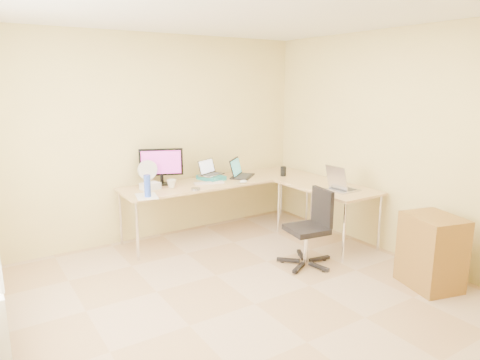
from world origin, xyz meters
TOP-DOWN VIEW (x-y plane):
  - floor at (0.00, 0.00)m, footprint 4.50×4.50m
  - ceiling at (0.00, 0.00)m, footprint 4.50×4.50m
  - wall_back at (0.00, 2.25)m, footprint 4.50×0.00m
  - wall_right at (2.10, 0.00)m, footprint 0.00×4.50m
  - desk_main at (0.72, 1.85)m, footprint 2.65×0.70m
  - desk_return at (1.70, 0.85)m, footprint 0.70×1.30m
  - monitor at (-0.02, 2.05)m, footprint 0.57×0.37m
  - book_stack at (0.65, 1.95)m, footprint 0.31×0.38m
  - laptop_center at (0.66, 1.98)m, footprint 0.40×0.36m
  - laptop_black at (1.09, 1.87)m, footprint 0.50×0.49m
  - keyboard at (0.51, 1.77)m, footprint 0.40×0.21m
  - mouse at (0.90, 1.55)m, footprint 0.11×0.08m
  - mug at (0.01, 1.82)m, footprint 0.15×0.15m
  - cd_stack at (0.20, 1.55)m, footprint 0.15×0.15m
  - water_bottle at (-0.40, 1.55)m, footprint 0.09×0.09m
  - papers at (-0.40, 1.59)m, footprint 0.29×0.37m
  - white_box at (-0.24, 1.89)m, footprint 0.25×0.20m
  - desk_fan at (-0.22, 2.05)m, footprint 0.25×0.25m
  - black_cup at (1.60, 1.61)m, footprint 0.10×0.10m
  - laptop_return at (1.69, 0.58)m, footprint 0.39×0.31m
  - office_chair at (0.99, 0.42)m, footprint 0.59×0.59m
  - cabinet at (1.68, -0.65)m, footprint 0.56×0.63m

SIDE VIEW (x-z plane):
  - floor at x=0.00m, z-range 0.00..0.00m
  - cabinet at x=1.68m, z-range -0.01..0.73m
  - desk_main at x=0.72m, z-range 0.00..0.73m
  - desk_return at x=1.70m, z-range 0.00..0.73m
  - office_chair at x=0.99m, z-range 0.07..0.93m
  - papers at x=-0.40m, z-range 0.73..0.74m
  - keyboard at x=0.51m, z-range 0.73..0.75m
  - cd_stack at x=0.20m, z-range 0.73..0.76m
  - mouse at x=0.90m, z-range 0.73..0.77m
  - book_stack at x=0.65m, z-range 0.73..0.79m
  - white_box at x=-0.24m, z-range 0.73..0.81m
  - mug at x=0.01m, z-range 0.73..0.84m
  - black_cup at x=1.60m, z-range 0.73..0.86m
  - laptop_return at x=1.69m, z-range 0.73..0.98m
  - laptop_black at x=1.09m, z-range 0.73..0.99m
  - water_bottle at x=-0.40m, z-range 0.73..0.99m
  - desk_fan at x=-0.22m, z-range 0.73..1.04m
  - laptop_center at x=0.66m, z-range 0.79..0.99m
  - monitor at x=-0.02m, z-range 0.73..1.20m
  - wall_back at x=0.00m, z-range -0.95..3.55m
  - wall_right at x=2.10m, z-range -0.95..3.55m
  - ceiling at x=0.00m, z-range 2.60..2.60m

